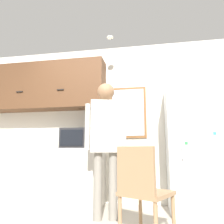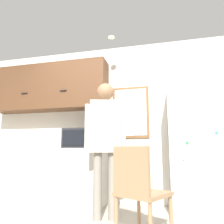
{
  "view_description": "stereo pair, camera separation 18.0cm",
  "coord_description": "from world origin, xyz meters",
  "px_view_note": "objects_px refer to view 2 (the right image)",
  "views": [
    {
      "loc": [
        0.74,
        -1.96,
        0.85
      ],
      "look_at": [
        0.2,
        0.95,
        1.37
      ],
      "focal_mm": 35.0,
      "sensor_mm": 36.0,
      "label": 1
    },
    {
      "loc": [
        0.92,
        -1.93,
        0.85
      ],
      "look_at": [
        0.2,
        0.95,
        1.37
      ],
      "focal_mm": 35.0,
      "sensor_mm": 36.0,
      "label": 2
    }
  ],
  "objects_px": {
    "person": "(105,133)",
    "chair": "(138,187)",
    "refrigerator": "(196,146)",
    "microwave": "(81,138)"
  },
  "relations": [
    {
      "from": "person",
      "to": "chair",
      "type": "relative_size",
      "value": 1.97
    },
    {
      "from": "chair",
      "to": "refrigerator",
      "type": "bearing_deg",
      "value": -97.0
    },
    {
      "from": "microwave",
      "to": "person",
      "type": "xyz_separation_m",
      "value": [
        0.56,
        -0.52,
        0.03
      ]
    },
    {
      "from": "refrigerator",
      "to": "chair",
      "type": "bearing_deg",
      "value": -124.67
    },
    {
      "from": "chair",
      "to": "person",
      "type": "bearing_deg",
      "value": -18.0
    },
    {
      "from": "person",
      "to": "chair",
      "type": "distance_m",
      "value": 0.91
    },
    {
      "from": "refrigerator",
      "to": "chair",
      "type": "distance_m",
      "value": 1.3
    },
    {
      "from": "refrigerator",
      "to": "person",
      "type": "bearing_deg",
      "value": -156.6
    },
    {
      "from": "refrigerator",
      "to": "microwave",
      "type": "bearing_deg",
      "value": 179.8
    },
    {
      "from": "person",
      "to": "refrigerator",
      "type": "distance_m",
      "value": 1.3
    }
  ]
}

